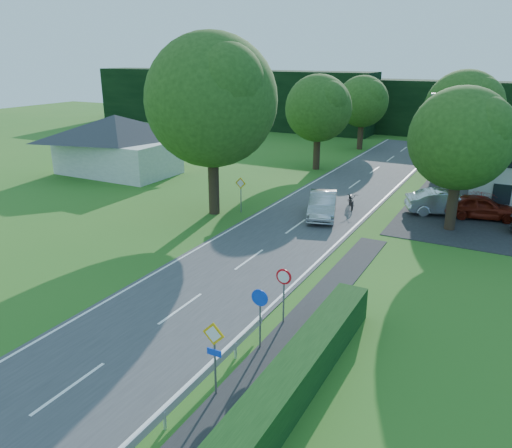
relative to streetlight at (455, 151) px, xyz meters
The scene contains 23 objects.
road 13.59m from the streetlight, 128.88° to the right, with size 7.00×80.00×0.04m, color #3B3B3D.
line_edge_left 15.73m from the streetlight, 138.52° to the right, with size 0.12×80.00×0.01m, color white.
line_edge_right 11.95m from the streetlight, 115.70° to the right, with size 0.12×80.00×0.01m, color white.
line_centre 13.58m from the streetlight, 128.88° to the right, with size 0.12×80.00×0.01m, color white, non-canonical shape.
tree_main 15.35m from the streetlight, 156.89° to the right, with size 9.40×9.40×11.64m, color #234414, non-canonical shape.
tree_left_far 16.45m from the streetlight, 142.56° to the left, with size 7.00×7.00×8.58m, color #234414, non-canonical shape.
tree_right_far 12.05m from the streetlight, 95.06° to the left, with size 7.40×7.40×9.09m, color #234414, non-canonical shape.
tree_left_back 25.34m from the streetlight, 119.73° to the left, with size 6.60×6.60×8.07m, color #234414, non-canonical shape.
tree_right_back 20.12m from the streetlight, 95.89° to the left, with size 6.20×6.20×7.56m, color #234414, non-canonical shape.
tree_right_mid 2.05m from the streetlight, 77.66° to the right, with size 7.00×7.00×8.58m, color #234414, non-canonical shape.
treeline_left 48.22m from the streetlight, 138.42° to the left, with size 44.00×6.00×8.00m, color black.
treeline_right 36.01m from the streetlight, 90.10° to the left, with size 30.00×5.00×7.00m, color black.
bungalow_left 28.12m from the streetlight, behind, with size 11.00×6.50×5.20m.
streetlight is the anchor object (origin of this frame).
sign_priority_right 22.50m from the streetlight, 99.70° to the right, with size 0.78×0.09×2.59m.
sign_roundabout 19.59m from the streetlight, 101.19° to the right, with size 0.64×0.08×2.37m.
sign_speed_limit 17.64m from the streetlight, 102.46° to the right, with size 0.64×0.11×2.37m.
sign_priority_left 13.80m from the streetlight, 158.22° to the right, with size 0.78×0.09×2.44m.
moving_car 8.84m from the streetlight, 155.50° to the right, with size 1.71×4.90×1.62m, color #AFAFB4.
motorcycle 7.38m from the streetlight, behind, with size 0.75×2.14×1.12m, color black.
parked_car_red 4.29m from the streetlight, 32.14° to the left, with size 1.81×4.49×1.53m, color maroon.
parked_car_silver_a 3.77m from the streetlight, 111.33° to the left, with size 1.71×4.90×1.61m, color silver.
parasol 4.09m from the streetlight, 31.56° to the left, with size 1.98×2.02×1.82m, color #B3170E.
Camera 1 is at (11.64, -3.04, 10.21)m, focal length 35.00 mm.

